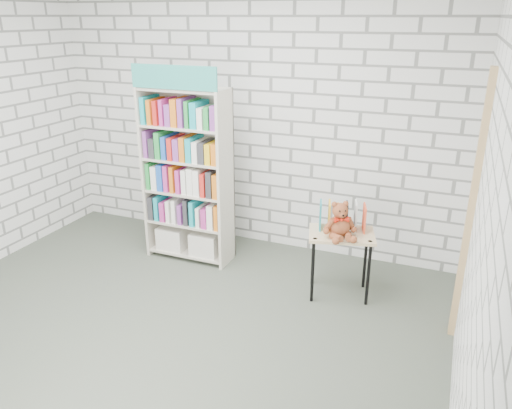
% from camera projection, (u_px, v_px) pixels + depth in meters
% --- Properties ---
extents(ground, '(4.50, 4.50, 0.00)m').
position_uv_depth(ground, '(155.00, 334.00, 4.05)').
color(ground, '#464D41').
rests_on(ground, ground).
extents(room_shell, '(4.52, 4.02, 2.81)m').
position_uv_depth(room_shell, '(136.00, 114.00, 3.41)').
color(room_shell, silver).
rests_on(room_shell, ground).
extents(bookshelf, '(0.89, 0.35, 2.00)m').
position_uv_depth(bookshelf, '(188.00, 174.00, 5.04)').
color(bookshelf, beige).
rests_on(bookshelf, ground).
extents(display_table, '(0.66, 0.53, 0.62)m').
position_uv_depth(display_table, '(341.00, 242.00, 4.44)').
color(display_table, tan).
rests_on(display_table, ground).
extents(table_books, '(0.43, 0.28, 0.24)m').
position_uv_depth(table_books, '(342.00, 217.00, 4.45)').
color(table_books, teal).
rests_on(table_books, display_table).
extents(teddy_bear, '(0.31, 0.30, 0.32)m').
position_uv_depth(teddy_bear, '(340.00, 223.00, 4.28)').
color(teddy_bear, brown).
rests_on(teddy_bear, display_table).
extents(door_trim, '(0.05, 0.12, 2.10)m').
position_uv_depth(door_trim, '(471.00, 212.00, 3.71)').
color(door_trim, tan).
rests_on(door_trim, ground).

